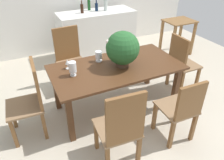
# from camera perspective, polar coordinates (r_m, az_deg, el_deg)

# --- Properties ---
(ground_plane) EXTENTS (7.04, 7.04, 0.00)m
(ground_plane) POSITION_cam_1_polar(r_m,az_deg,el_deg) (3.52, 1.41, -7.34)
(ground_plane) COLOR #BCB29E
(dining_table) EXTENTS (1.87, 0.96, 0.73)m
(dining_table) POSITION_cam_1_polar(r_m,az_deg,el_deg) (3.19, 1.14, 2.13)
(dining_table) COLOR #4C2D19
(dining_table) RESTS_ON ground
(chair_far_left) EXTENTS (0.50, 0.49, 1.05)m
(chair_far_left) POSITION_cam_1_polar(r_m,az_deg,el_deg) (3.91, -10.98, 6.33)
(chair_far_left) COLOR brown
(chair_far_left) RESTS_ON ground
(chair_head_end) EXTENTS (0.46, 0.49, 1.04)m
(chair_head_end) POSITION_cam_1_polar(r_m,az_deg,el_deg) (2.97, -20.18, -4.23)
(chair_head_end) COLOR brown
(chair_head_end) RESTS_ON ground
(chair_near_right) EXTENTS (0.43, 0.46, 0.93)m
(chair_near_right) POSITION_cam_1_polar(r_m,az_deg,el_deg) (2.83, 17.60, -7.03)
(chair_near_right) COLOR brown
(chair_near_right) RESTS_ON ground
(chair_near_left) EXTENTS (0.49, 0.50, 1.06)m
(chair_near_left) POSITION_cam_1_polar(r_m,az_deg,el_deg) (2.38, 2.36, -12.09)
(chair_near_left) COLOR brown
(chair_near_left) RESTS_ON ground
(chair_foot_end) EXTENTS (0.42, 0.44, 0.99)m
(chair_foot_end) POSITION_cam_1_polar(r_m,az_deg,el_deg) (3.88, 17.49, 4.69)
(chair_foot_end) COLOR brown
(chair_foot_end) RESTS_ON ground
(flower_centerpiece) EXTENTS (0.47, 0.47, 0.51)m
(flower_centerpiece) POSITION_cam_1_polar(r_m,az_deg,el_deg) (3.05, 2.77, 8.16)
(flower_centerpiece) COLOR #4C3828
(flower_centerpiece) RESTS_ON dining_table
(crystal_vase_left) EXTENTS (0.10, 0.10, 0.16)m
(crystal_vase_left) POSITION_cam_1_polar(r_m,az_deg,el_deg) (3.26, -3.47, 6.36)
(crystal_vase_left) COLOR silver
(crystal_vase_left) RESTS_ON dining_table
(crystal_vase_center_near) EXTENTS (0.10, 0.10, 0.20)m
(crystal_vase_center_near) POSITION_cam_1_polar(r_m,az_deg,el_deg) (2.91, -10.20, 3.23)
(crystal_vase_center_near) COLOR silver
(crystal_vase_center_near) RESTS_ON dining_table
(crystal_vase_right) EXTENTS (0.09, 0.09, 0.17)m
(crystal_vase_right) POSITION_cam_1_polar(r_m,az_deg,el_deg) (3.48, 2.59, 8.32)
(crystal_vase_right) COLOR silver
(crystal_vase_right) RESTS_ON dining_table
(wine_glass) EXTENTS (0.06, 0.06, 0.15)m
(wine_glass) POSITION_cam_1_polar(r_m,az_deg,el_deg) (3.10, -11.52, 4.55)
(wine_glass) COLOR silver
(wine_glass) RESTS_ON dining_table
(kitchen_counter) EXTENTS (1.66, 0.65, 0.99)m
(kitchen_counter) POSITION_cam_1_polar(r_m,az_deg,el_deg) (5.06, -3.92, 11.84)
(kitchen_counter) COLOR silver
(kitchen_counter) RESTS_ON ground
(wine_bottle_clear) EXTENTS (0.06, 0.06, 0.26)m
(wine_bottle_clear) POSITION_cam_1_polar(r_m,az_deg,el_deg) (4.82, -7.80, 17.92)
(wine_bottle_clear) COLOR black
(wine_bottle_clear) RESTS_ON kitchen_counter
(wine_bottle_tall) EXTENTS (0.07, 0.07, 0.23)m
(wine_bottle_tall) POSITION_cam_1_polar(r_m,az_deg,el_deg) (4.95, -4.05, 18.40)
(wine_bottle_tall) COLOR #0F1E38
(wine_bottle_tall) RESTS_ON kitchen_counter
(wine_bottle_amber) EXTENTS (0.06, 0.06, 0.32)m
(wine_bottle_amber) POSITION_cam_1_polar(r_m,az_deg,el_deg) (5.03, -6.00, 18.97)
(wine_bottle_amber) COLOR #194C1E
(wine_bottle_amber) RESTS_ON kitchen_counter
(wine_bottle_green) EXTENTS (0.08, 0.08, 0.29)m
(wine_bottle_green) POSITION_cam_1_polar(r_m,az_deg,el_deg) (4.97, -1.68, 18.90)
(wine_bottle_green) COLOR #B2BFB7
(wine_bottle_green) RESTS_ON kitchen_counter
(side_table) EXTENTS (0.64, 0.51, 0.79)m
(side_table) POSITION_cam_1_polar(r_m,az_deg,el_deg) (5.27, 16.80, 12.46)
(side_table) COLOR brown
(side_table) RESTS_ON ground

